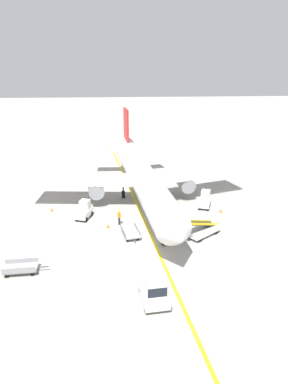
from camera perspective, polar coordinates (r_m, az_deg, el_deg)
The scene contains 14 objects.
ground_plane at distance 34.73m, azimuth -1.95°, elevation -9.20°, with size 300.00×300.00×0.00m, color #9E9B93.
taxi_line_yellow at distance 39.24m, azimuth 0.43°, elevation -5.49°, with size 0.30×80.00×0.01m, color yellow.
airliner at distance 44.99m, azimuth -0.41°, elevation 2.67°, with size 28.42×35.33×10.10m.
pushback_tug at distance 27.53m, azimuth 1.63°, elevation -15.57°, with size 2.26×3.78×2.20m.
baggage_tug_near_wing at distance 44.44m, azimuth 9.82°, elevation -1.29°, with size 2.04×2.70×2.10m.
baggage_tug_by_cargo_door at distance 41.34m, azimuth -9.62°, elevation -2.98°, with size 1.97×2.68×2.10m.
belt_loader_forward_hold at distance 37.28m, azimuth 9.48°, elevation -5.94°, with size 4.75×4.01×2.59m.
baggage_cart_loaded at distance 32.75m, azimuth -19.28°, elevation -11.51°, with size 3.80×1.74×0.94m.
baggage_cart_empty_trailing at distance 36.89m, azimuth -2.20°, elevation -6.48°, with size 2.05×3.84×0.94m.
ground_crew_marshaller at distance 39.24m, azimuth -4.03°, elevation -4.07°, with size 0.36×0.24×1.70m.
safety_cone_nose_left at distance 44.26m, azimuth -14.65°, elevation -2.76°, with size 0.36×0.36×0.44m, color orange.
safety_cone_nose_right at distance 38.94m, azimuth -5.81°, elevation -5.46°, with size 0.36×0.36×0.44m, color orange.
safety_cone_wingtip_left at distance 40.75m, azimuth 2.14°, elevation -4.13°, with size 0.36×0.36×0.44m, color orange.
safety_cone_wingtip_right at distance 43.47m, azimuth 12.28°, elevation -2.98°, with size 0.36×0.36×0.44m, color orange.
Camera 1 is at (-1.04, -30.14, 17.21)m, focal length 33.04 mm.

